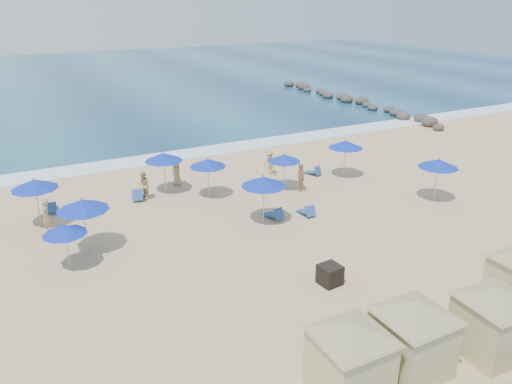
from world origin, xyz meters
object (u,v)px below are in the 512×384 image
umbrella_4 (163,157)px  umbrella_3 (82,205)px  umbrella_6 (264,181)px  umbrella_5 (208,163)px  cabana_0 (351,349)px  beachgoer_2 (301,177)px  umbrella_2 (34,184)px  umbrella_9 (439,163)px  umbrella_7 (284,158)px  cabana_1 (414,327)px  umbrella_1 (64,230)px  beachgoer_4 (177,172)px  trash_bin (330,275)px  beachgoer_1 (144,186)px  rock_jetty (352,100)px  beachgoer_0 (46,216)px  beachgoer_3 (269,162)px  umbrella_8 (346,144)px  cabana_2 (495,312)px

umbrella_4 → umbrella_3: bearing=-135.3°
umbrella_6 → umbrella_5: bearing=103.5°
cabana_0 → beachgoer_2: (7.68, 14.59, -0.70)m
cabana_0 → umbrella_2: cabana_0 is taller
umbrella_5 → umbrella_9: (11.27, -6.52, 0.13)m
umbrella_7 → beachgoer_2: 1.53m
cabana_1 → umbrella_5: 16.36m
umbrella_3 → umbrella_6: bearing=-7.1°
cabana_0 → umbrella_7: 16.80m
umbrella_1 → beachgoer_4: (7.57, 7.57, -1.01)m
trash_bin → beachgoer_4: 13.94m
cabana_0 → umbrella_3: (-5.14, 12.65, 0.76)m
umbrella_4 → beachgoer_1: size_ratio=1.54×
rock_jetty → beachgoer_0: beachgoer_0 is taller
cabana_1 → beachgoer_1: (-3.35, 17.73, -0.74)m
beachgoer_1 → beachgoer_3: (8.48, 0.40, 0.02)m
umbrella_3 → umbrella_2: bearing=112.3°
beachgoer_3 → umbrella_7: bearing=-14.9°
trash_bin → umbrella_9: bearing=17.6°
umbrella_4 → umbrella_8: 11.47m
umbrella_3 → umbrella_9: umbrella_3 is taller
cabana_2 → umbrella_8: 17.33m
cabana_0 → beachgoer_1: size_ratio=2.58×
cabana_2 → umbrella_6: cabana_2 is taller
umbrella_8 → cabana_2: bearing=-111.4°
cabana_0 → beachgoer_1: 17.64m
rock_jetty → umbrella_6: 32.49m
umbrella_6 → beachgoer_3: 7.66m
umbrella_7 → umbrella_9: size_ratio=0.89×
umbrella_2 → umbrella_4: (7.15, 1.51, -0.05)m
umbrella_5 → umbrella_2: bearing=177.5°
cabana_0 → cabana_2: (5.18, -0.76, 0.00)m
beachgoer_2 → umbrella_1: bearing=-61.8°
cabana_1 → beachgoer_4: bearing=92.6°
umbrella_3 → umbrella_7: umbrella_3 is taller
umbrella_6 → beachgoer_1: 7.67m
umbrella_3 → umbrella_5: (7.52, 3.56, -0.20)m
cabana_0 → umbrella_3: bearing=112.1°
rock_jetty → cabana_2: (-21.65, -34.85, 1.19)m
cabana_0 → beachgoer_3: cabana_0 is taller
umbrella_2 → beachgoer_3: umbrella_2 is taller
umbrella_6 → beachgoer_3: bearing=58.4°
beachgoer_2 → trash_bin: bearing=-10.9°
beachgoer_2 → umbrella_9: bearing=65.9°
cabana_0 → umbrella_2: bearing=112.2°
cabana_0 → cabana_2: bearing=-8.3°
umbrella_2 → rock_jetty: bearing=27.5°
rock_jetty → umbrella_4: 30.95m
trash_bin → umbrella_1: (-9.19, 6.27, 1.43)m
cabana_1 → beachgoer_2: bearing=69.9°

